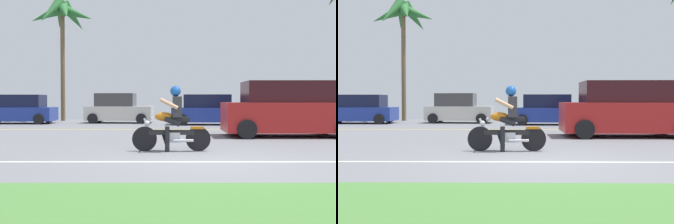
# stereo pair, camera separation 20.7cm
# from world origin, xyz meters

# --- Properties ---
(ground) EXTENTS (56.00, 30.00, 0.04)m
(ground) POSITION_xyz_m (0.00, 3.00, -0.02)
(ground) COLOR slate
(lane_line_near) EXTENTS (50.40, 0.12, 0.01)m
(lane_line_near) POSITION_xyz_m (0.00, 0.09, 0.00)
(lane_line_near) COLOR silver
(lane_line_near) RESTS_ON ground
(lane_line_far) EXTENTS (50.40, 0.12, 0.01)m
(lane_line_far) POSITION_xyz_m (0.00, 8.92, 0.00)
(lane_line_far) COLOR yellow
(lane_line_far) RESTS_ON ground
(motorcyclist) EXTENTS (1.95, 0.64, 1.63)m
(motorcyclist) POSITION_xyz_m (-0.76, 1.79, 0.69)
(motorcyclist) COLOR black
(motorcyclist) RESTS_ON ground
(suv_nearby) EXTENTS (4.72, 2.18, 1.93)m
(suv_nearby) POSITION_xyz_m (3.39, 5.78, 0.94)
(suv_nearby) COLOR #AD1E1E
(suv_nearby) RESTS_ON ground
(parked_car_0) EXTENTS (4.01, 1.97, 1.58)m
(parked_car_0) POSITION_xyz_m (-9.05, 13.43, 0.73)
(parked_car_0) COLOR navy
(parked_car_0) RESTS_ON ground
(parked_car_1) EXTENTS (3.81, 2.01, 1.66)m
(parked_car_1) POSITION_xyz_m (-3.65, 14.00, 0.77)
(parked_car_1) COLOR beige
(parked_car_1) RESTS_ON ground
(parked_car_2) EXTENTS (4.24, 1.95, 1.57)m
(parked_car_2) POSITION_xyz_m (1.33, 12.39, 0.73)
(parked_car_2) COLOR navy
(parked_car_2) RESTS_ON ground
(palm_tree_1) EXTENTS (4.17, 4.10, 7.54)m
(palm_tree_1) POSITION_xyz_m (-7.38, 16.26, 6.37)
(palm_tree_1) COLOR brown
(palm_tree_1) RESTS_ON ground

